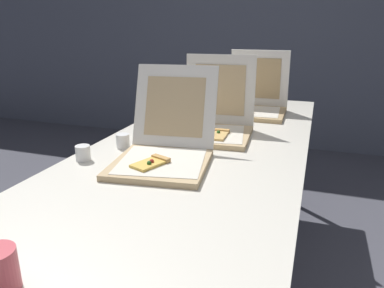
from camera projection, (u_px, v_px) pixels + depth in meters
name	position (u px, v px, depth m)	size (l,w,h in m)	color
wall_back	(276.00, 19.00, 3.63)	(10.00, 0.10, 2.60)	slate
table	(200.00, 155.00, 1.61)	(0.89, 2.27, 0.75)	silver
pizza_box_front	(164.00, 150.00, 1.38)	(0.40, 0.51, 0.34)	tan
pizza_box_middle	(214.00, 124.00, 1.72)	(0.37, 0.37, 0.36)	tan
pizza_box_back	(255.00, 105.00, 2.14)	(0.35, 0.35, 0.36)	tan
cup_white_near_center	(123.00, 141.00, 1.55)	(0.06, 0.06, 0.06)	white
cup_white_near_left	(83.00, 153.00, 1.40)	(0.06, 0.06, 0.06)	white
cup_white_far	(191.00, 117.00, 1.95)	(0.06, 0.06, 0.06)	white
cup_white_mid	(143.00, 132.00, 1.67)	(0.06, 0.06, 0.06)	white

